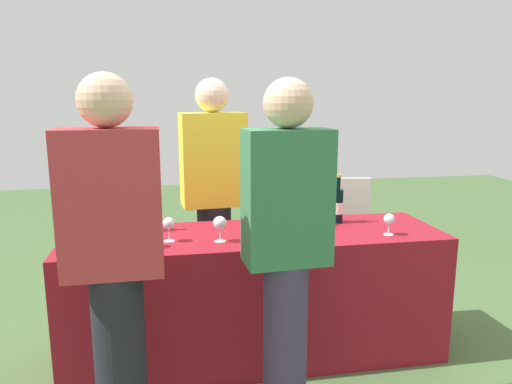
{
  "coord_description": "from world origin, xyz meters",
  "views": [
    {
      "loc": [
        -0.48,
        -2.68,
        1.57
      ],
      "look_at": [
        0.0,
        0.0,
        1.03
      ],
      "focal_mm": 33.13,
      "sensor_mm": 36.0,
      "label": 1
    }
  ],
  "objects_px": {
    "wine_bottle_0": "(140,213)",
    "wine_glass_2": "(220,224)",
    "wine_glass_3": "(389,220)",
    "wine_glass_0": "(146,231)",
    "guest_0": "(114,256)",
    "wine_glass_1": "(169,224)",
    "guest_1": "(286,245)",
    "wine_bottle_3": "(338,206)",
    "menu_board": "(337,234)",
    "server_pouring": "(214,194)",
    "wine_bottle_1": "(294,208)",
    "wine_bottle_2": "(320,206)"
  },
  "relations": [
    {
      "from": "wine_glass_2",
      "to": "guest_1",
      "type": "bearing_deg",
      "value": -63.49
    },
    {
      "from": "wine_bottle_2",
      "to": "wine_glass_0",
      "type": "relative_size",
      "value": 2.28
    },
    {
      "from": "wine_glass_3",
      "to": "menu_board",
      "type": "bearing_deg",
      "value": 85.71
    },
    {
      "from": "wine_bottle_3",
      "to": "menu_board",
      "type": "xyz_separation_m",
      "value": [
        0.28,
        0.75,
        -0.42
      ]
    },
    {
      "from": "wine_glass_2",
      "to": "wine_bottle_0",
      "type": "bearing_deg",
      "value": 146.45
    },
    {
      "from": "wine_glass_2",
      "to": "server_pouring",
      "type": "distance_m",
      "value": 0.66
    },
    {
      "from": "guest_0",
      "to": "wine_bottle_2",
      "type": "bearing_deg",
      "value": 33.69
    },
    {
      "from": "wine_bottle_3",
      "to": "wine_glass_3",
      "type": "xyz_separation_m",
      "value": [
        0.2,
        -0.32,
        -0.02
      ]
    },
    {
      "from": "wine_bottle_0",
      "to": "wine_glass_0",
      "type": "height_order",
      "value": "wine_bottle_0"
    },
    {
      "from": "wine_glass_0",
      "to": "guest_0",
      "type": "xyz_separation_m",
      "value": [
        -0.11,
        -0.49,
        0.03
      ]
    },
    {
      "from": "guest_1",
      "to": "wine_glass_3",
      "type": "bearing_deg",
      "value": 28.9
    },
    {
      "from": "wine_bottle_0",
      "to": "wine_glass_2",
      "type": "distance_m",
      "value": 0.54
    },
    {
      "from": "wine_bottle_3",
      "to": "wine_glass_0",
      "type": "distance_m",
      "value": 1.23
    },
    {
      "from": "wine_bottle_1",
      "to": "wine_bottle_3",
      "type": "xyz_separation_m",
      "value": [
        0.3,
        0.04,
        -0.0
      ]
    },
    {
      "from": "wine_bottle_2",
      "to": "guest_0",
      "type": "relative_size",
      "value": 0.18
    },
    {
      "from": "wine_glass_0",
      "to": "guest_0",
      "type": "height_order",
      "value": "guest_0"
    },
    {
      "from": "wine_glass_0",
      "to": "wine_glass_3",
      "type": "distance_m",
      "value": 1.39
    },
    {
      "from": "wine_glass_0",
      "to": "wine_glass_3",
      "type": "xyz_separation_m",
      "value": [
        1.39,
        -0.01,
        -0.0
      ]
    },
    {
      "from": "wine_glass_0",
      "to": "guest_0",
      "type": "distance_m",
      "value": 0.51
    },
    {
      "from": "wine_glass_1",
      "to": "wine_glass_2",
      "type": "relative_size",
      "value": 0.95
    },
    {
      "from": "wine_glass_3",
      "to": "server_pouring",
      "type": "bearing_deg",
      "value": 143.91
    },
    {
      "from": "wine_bottle_0",
      "to": "guest_0",
      "type": "bearing_deg",
      "value": -93.94
    },
    {
      "from": "wine_glass_2",
      "to": "guest_1",
      "type": "distance_m",
      "value": 0.57
    },
    {
      "from": "wine_bottle_1",
      "to": "server_pouring",
      "type": "relative_size",
      "value": 0.19
    },
    {
      "from": "wine_glass_2",
      "to": "menu_board",
      "type": "xyz_separation_m",
      "value": [
        1.07,
        1.03,
        -0.41
      ]
    },
    {
      "from": "wine_bottle_1",
      "to": "wine_bottle_2",
      "type": "bearing_deg",
      "value": 17.5
    },
    {
      "from": "guest_0",
      "to": "wine_bottle_3",
      "type": "bearing_deg",
      "value": 30.79
    },
    {
      "from": "wine_bottle_3",
      "to": "guest_1",
      "type": "xyz_separation_m",
      "value": [
        -0.54,
        -0.79,
        0.01
      ]
    },
    {
      "from": "wine_bottle_3",
      "to": "menu_board",
      "type": "height_order",
      "value": "wine_bottle_3"
    },
    {
      "from": "wine_glass_1",
      "to": "wine_bottle_0",
      "type": "bearing_deg",
      "value": 124.91
    },
    {
      "from": "server_pouring",
      "to": "guest_1",
      "type": "height_order",
      "value": "server_pouring"
    },
    {
      "from": "wine_bottle_0",
      "to": "wine_glass_1",
      "type": "distance_m",
      "value": 0.3
    },
    {
      "from": "wine_glass_0",
      "to": "wine_glass_3",
      "type": "relative_size",
      "value": 1.04
    },
    {
      "from": "wine_bottle_0",
      "to": "guest_1",
      "type": "distance_m",
      "value": 1.08
    },
    {
      "from": "wine_bottle_0",
      "to": "server_pouring",
      "type": "distance_m",
      "value": 0.6
    },
    {
      "from": "guest_0",
      "to": "wine_glass_2",
      "type": "bearing_deg",
      "value": 45.05
    },
    {
      "from": "wine_glass_3",
      "to": "guest_1",
      "type": "xyz_separation_m",
      "value": [
        -0.74,
        -0.47,
        0.04
      ]
    },
    {
      "from": "wine_glass_2",
      "to": "menu_board",
      "type": "relative_size",
      "value": 0.16
    },
    {
      "from": "wine_bottle_1",
      "to": "wine_glass_0",
      "type": "height_order",
      "value": "wine_bottle_1"
    },
    {
      "from": "wine_bottle_1",
      "to": "wine_bottle_3",
      "type": "height_order",
      "value": "wine_bottle_1"
    },
    {
      "from": "wine_bottle_3",
      "to": "guest_0",
      "type": "xyz_separation_m",
      "value": [
        -1.3,
        -0.81,
        0.01
      ]
    },
    {
      "from": "wine_bottle_2",
      "to": "wine_bottle_3",
      "type": "height_order",
      "value": "wine_bottle_3"
    },
    {
      "from": "menu_board",
      "to": "server_pouring",
      "type": "bearing_deg",
      "value": -153.38
    },
    {
      "from": "wine_bottle_3",
      "to": "guest_1",
      "type": "relative_size",
      "value": 0.19
    },
    {
      "from": "wine_bottle_1",
      "to": "guest_0",
      "type": "height_order",
      "value": "guest_0"
    },
    {
      "from": "wine_glass_0",
      "to": "wine_glass_1",
      "type": "bearing_deg",
      "value": 37.08
    },
    {
      "from": "wine_bottle_2",
      "to": "wine_glass_3",
      "type": "distance_m",
      "value": 0.46
    },
    {
      "from": "wine_bottle_0",
      "to": "wine_glass_3",
      "type": "relative_size",
      "value": 2.45
    },
    {
      "from": "wine_glass_3",
      "to": "server_pouring",
      "type": "relative_size",
      "value": 0.08
    },
    {
      "from": "wine_glass_3",
      "to": "guest_0",
      "type": "relative_size",
      "value": 0.08
    }
  ]
}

